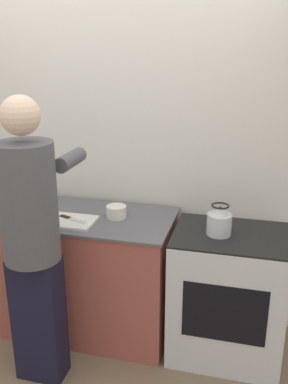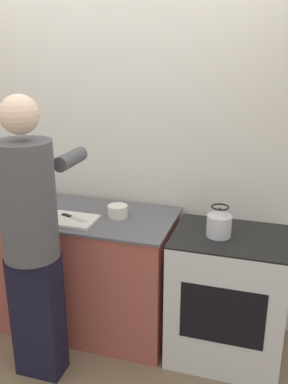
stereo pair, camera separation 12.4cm
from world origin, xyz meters
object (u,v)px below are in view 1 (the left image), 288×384
at_px(oven, 227,295).
at_px(bowl_prep, 116,212).
at_px(person, 32,236).
at_px(kettle, 219,222).
at_px(canister_jar, 12,195).
at_px(cutting_board, 67,221).
at_px(knife, 72,219).

relative_size(oven, bowl_prep, 6.51).
xyz_separation_m(person, kettle, (1.07, 0.50, -0.00)).
xyz_separation_m(oven, bowl_prep, (-0.81, 0.05, 0.52)).
distance_m(oven, bowl_prep, 0.96).
height_order(kettle, canister_jar, kettle).
xyz_separation_m(oven, canister_jar, (-1.67, 0.13, 0.54)).
bearing_deg(person, canister_jar, 128.54).
bearing_deg(kettle, person, -154.95).
height_order(cutting_board, canister_jar, canister_jar).
distance_m(knife, canister_jar, 0.64).
distance_m(oven, cutting_board, 1.22).
relative_size(cutting_board, canister_jar, 2.87).
height_order(person, kettle, person).
bearing_deg(knife, kettle, 23.73).
xyz_separation_m(person, canister_jar, (-0.52, 0.66, -0.01)).
bearing_deg(person, oven, 24.50).
distance_m(oven, kettle, 0.55).
xyz_separation_m(knife, canister_jar, (-0.59, 0.23, 0.05)).
xyz_separation_m(bowl_prep, canister_jar, (-0.86, 0.08, 0.02)).
height_order(person, knife, person).
relative_size(oven, kettle, 4.44).
xyz_separation_m(cutting_board, bowl_prep, (0.31, 0.16, 0.03)).
height_order(person, cutting_board, person).
xyz_separation_m(kettle, bowl_prep, (-0.72, 0.08, -0.03)).
relative_size(cutting_board, knife, 1.73).
xyz_separation_m(oven, person, (-1.15, -0.52, 0.55)).
height_order(cutting_board, bowl_prep, bowl_prep).
bearing_deg(cutting_board, canister_jar, 156.39).
xyz_separation_m(oven, cutting_board, (-1.11, -0.11, 0.48)).
relative_size(person, bowl_prep, 13.07).
distance_m(cutting_board, canister_jar, 0.61).
relative_size(knife, canister_jar, 1.66).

